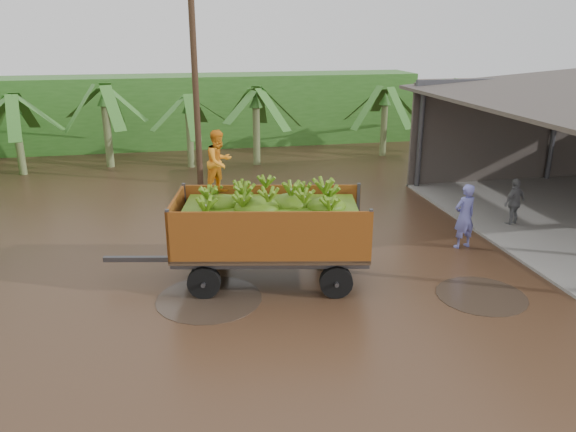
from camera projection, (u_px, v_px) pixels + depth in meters
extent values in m
plane|color=black|center=(323.00, 253.00, 15.61)|extent=(100.00, 100.00, 0.00)
cube|color=#383330|center=(551.00, 131.00, 22.53)|extent=(12.00, 0.12, 4.00)
cube|color=#2D661E|center=(208.00, 110.00, 29.50)|extent=(22.00, 3.00, 3.60)
cube|color=#47474C|center=(141.00, 259.00, 13.77)|extent=(1.82, 0.47, 0.12)
imported|color=orange|center=(219.00, 162.00, 13.38)|extent=(0.95, 0.93, 1.54)
imported|color=#6B6DC3|center=(465.00, 216.00, 15.71)|extent=(0.76, 0.57, 1.86)
imported|color=slate|center=(514.00, 202.00, 17.47)|extent=(0.98, 0.69, 1.55)
cylinder|color=#47301E|center=(195.00, 79.00, 21.12)|extent=(0.24, 0.24, 8.17)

